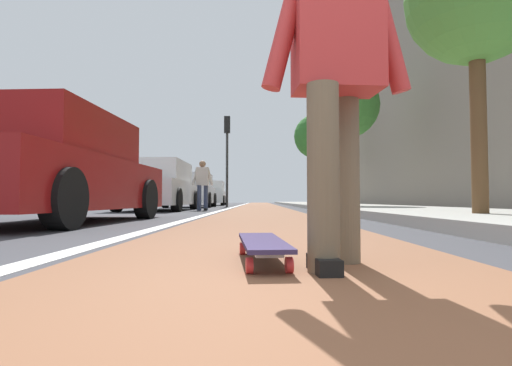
{
  "coord_description": "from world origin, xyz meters",
  "views": [
    {
      "loc": [
        -0.58,
        0.06,
        0.31
      ],
      "look_at": [
        13.15,
        0.16,
        0.9
      ],
      "focal_mm": 28.31,
      "sensor_mm": 36.0,
      "label": 1
    }
  ],
  "objects_px": {
    "parked_car_mid": "(159,187)",
    "pedestrian_distant": "(203,182)",
    "skater_person": "(336,67)",
    "parked_car_end": "(210,194)",
    "parked_car_near": "(56,171)",
    "street_tree_far": "(316,137)",
    "skateboard": "(262,244)",
    "traffic_light": "(227,144)",
    "street_tree_mid": "(346,107)",
    "parked_car_far": "(191,191)"
  },
  "relations": [
    {
      "from": "parked_car_far",
      "to": "traffic_light",
      "type": "bearing_deg",
      "value": -44.93
    },
    {
      "from": "parked_car_near",
      "to": "pedestrian_distant",
      "type": "xyz_separation_m",
      "value": [
        6.82,
        -1.06,
        0.15
      ]
    },
    {
      "from": "parked_car_mid",
      "to": "skater_person",
      "type": "bearing_deg",
      "value": -161.87
    },
    {
      "from": "parked_car_near",
      "to": "parked_car_end",
      "type": "xyz_separation_m",
      "value": [
        19.27,
        0.21,
        -0.02
      ]
    },
    {
      "from": "pedestrian_distant",
      "to": "parked_car_far",
      "type": "bearing_deg",
      "value": 12.98
    },
    {
      "from": "street_tree_far",
      "to": "pedestrian_distant",
      "type": "bearing_deg",
      "value": 150.02
    },
    {
      "from": "skater_person",
      "to": "parked_car_far",
      "type": "distance_m",
      "value": 16.3
    },
    {
      "from": "traffic_light",
      "to": "street_tree_far",
      "type": "relative_size",
      "value": 0.93
    },
    {
      "from": "parked_car_near",
      "to": "parked_car_mid",
      "type": "distance_m",
      "value": 6.74
    },
    {
      "from": "skateboard",
      "to": "skater_person",
      "type": "bearing_deg",
      "value": -113.4
    },
    {
      "from": "traffic_light",
      "to": "street_tree_mid",
      "type": "relative_size",
      "value": 0.95
    },
    {
      "from": "parked_car_near",
      "to": "pedestrian_distant",
      "type": "bearing_deg",
      "value": -8.84
    },
    {
      "from": "parked_car_near",
      "to": "parked_car_mid",
      "type": "relative_size",
      "value": 0.93
    },
    {
      "from": "parked_car_mid",
      "to": "street_tree_far",
      "type": "bearing_deg",
      "value": -36.17
    },
    {
      "from": "parked_car_mid",
      "to": "traffic_light",
      "type": "relative_size",
      "value": 1.06
    },
    {
      "from": "pedestrian_distant",
      "to": "street_tree_mid",
      "type": "bearing_deg",
      "value": -77.62
    },
    {
      "from": "pedestrian_distant",
      "to": "skater_person",
      "type": "bearing_deg",
      "value": -168.67
    },
    {
      "from": "parked_car_near",
      "to": "street_tree_far",
      "type": "height_order",
      "value": "street_tree_far"
    },
    {
      "from": "skater_person",
      "to": "parked_car_near",
      "type": "xyz_separation_m",
      "value": [
        3.61,
        3.15,
        -0.22
      ]
    },
    {
      "from": "skater_person",
      "to": "parked_car_end",
      "type": "height_order",
      "value": "skater_person"
    },
    {
      "from": "parked_car_near",
      "to": "parked_car_mid",
      "type": "xyz_separation_m",
      "value": [
        6.74,
        0.24,
        -0.01
      ]
    },
    {
      "from": "parked_car_mid",
      "to": "street_tree_far",
      "type": "height_order",
      "value": "street_tree_far"
    },
    {
      "from": "skater_person",
      "to": "parked_car_mid",
      "type": "bearing_deg",
      "value": 18.13
    },
    {
      "from": "parked_car_end",
      "to": "street_tree_far",
      "type": "height_order",
      "value": "street_tree_far"
    },
    {
      "from": "skateboard",
      "to": "skater_person",
      "type": "distance_m",
      "value": 0.92
    },
    {
      "from": "parked_car_near",
      "to": "street_tree_far",
      "type": "distance_m",
      "value": 16.16
    },
    {
      "from": "street_tree_mid",
      "to": "parked_car_far",
      "type": "bearing_deg",
      "value": 52.71
    },
    {
      "from": "traffic_light",
      "to": "pedestrian_distant",
      "type": "relative_size",
      "value": 2.86
    },
    {
      "from": "parked_car_end",
      "to": "parked_car_mid",
      "type": "bearing_deg",
      "value": 179.89
    },
    {
      "from": "parked_car_near",
      "to": "parked_car_end",
      "type": "bearing_deg",
      "value": 0.64
    },
    {
      "from": "pedestrian_distant",
      "to": "skateboard",
      "type": "bearing_deg",
      "value": -170.37
    },
    {
      "from": "skateboard",
      "to": "skater_person",
      "type": "height_order",
      "value": "skater_person"
    },
    {
      "from": "parked_car_far",
      "to": "parked_car_end",
      "type": "distance_m",
      "value": 6.93
    },
    {
      "from": "skateboard",
      "to": "parked_car_far",
      "type": "relative_size",
      "value": 0.2
    },
    {
      "from": "skater_person",
      "to": "street_tree_far",
      "type": "distance_m",
      "value": 18.82
    },
    {
      "from": "street_tree_far",
      "to": "pedestrian_distant",
      "type": "height_order",
      "value": "street_tree_far"
    },
    {
      "from": "traffic_light",
      "to": "skateboard",
      "type": "bearing_deg",
      "value": -174.87
    },
    {
      "from": "skater_person",
      "to": "street_tree_mid",
      "type": "distance_m",
      "value": 11.99
    },
    {
      "from": "parked_car_end",
      "to": "traffic_light",
      "type": "xyz_separation_m",
      "value": [
        -5.46,
        -1.47,
        2.31
      ]
    },
    {
      "from": "street_tree_far",
      "to": "parked_car_mid",
      "type": "bearing_deg",
      "value": 143.83
    },
    {
      "from": "skateboard",
      "to": "skater_person",
      "type": "xyz_separation_m",
      "value": [
        -0.15,
        -0.35,
        0.84
      ]
    },
    {
      "from": "traffic_light",
      "to": "street_tree_mid",
      "type": "height_order",
      "value": "street_tree_mid"
    },
    {
      "from": "skater_person",
      "to": "parked_car_near",
      "type": "height_order",
      "value": "skater_person"
    },
    {
      "from": "street_tree_mid",
      "to": "traffic_light",
      "type": "bearing_deg",
      "value": 36.64
    },
    {
      "from": "skateboard",
      "to": "street_tree_far",
      "type": "height_order",
      "value": "street_tree_far"
    },
    {
      "from": "parked_car_near",
      "to": "parked_car_end",
      "type": "distance_m",
      "value": 19.27
    },
    {
      "from": "parked_car_mid",
      "to": "pedestrian_distant",
      "type": "height_order",
      "value": "pedestrian_distant"
    },
    {
      "from": "skateboard",
      "to": "street_tree_mid",
      "type": "relative_size",
      "value": 0.19
    },
    {
      "from": "skateboard",
      "to": "parked_car_end",
      "type": "relative_size",
      "value": 0.2
    },
    {
      "from": "skateboard",
      "to": "parked_car_near",
      "type": "distance_m",
      "value": 4.5
    }
  ]
}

